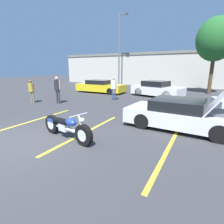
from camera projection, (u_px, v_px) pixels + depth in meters
ground_plane at (18, 143)px, 5.72m from camera, size 80.00×80.00×0.00m
parking_stripe_foreground at (34, 120)px, 8.11m from camera, size 0.12×4.56×0.01m
parking_stripe_middle at (87, 132)px, 6.70m from camera, size 0.12×4.56×0.01m
parking_stripe_back at (168, 149)px, 5.29m from camera, size 0.12×4.56×0.01m
far_building at (167, 68)px, 24.09m from camera, size 32.00×4.20×4.40m
light_pole at (120, 48)px, 21.91m from camera, size 1.21×0.28×8.74m
tree_background at (216, 40)px, 15.26m from camera, size 3.26×3.26×6.68m
motorcycle at (66, 127)px, 5.98m from camera, size 2.41×0.81×0.98m
show_car_hood_open at (182, 114)px, 6.96m from camera, size 4.39×2.16×2.01m
parked_car_left_row at (100, 87)px, 17.12m from camera, size 4.80×1.78×1.22m
parked_car_mid_row at (157, 89)px, 14.71m from camera, size 4.53×2.88×1.32m
spectator_near_motorcycle at (57, 88)px, 11.74m from camera, size 0.52×0.24×1.82m
spectator_by_show_car at (114, 86)px, 13.01m from camera, size 0.52×0.23×1.73m
spectator_midground at (31, 89)px, 11.97m from camera, size 0.52×0.21×1.60m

